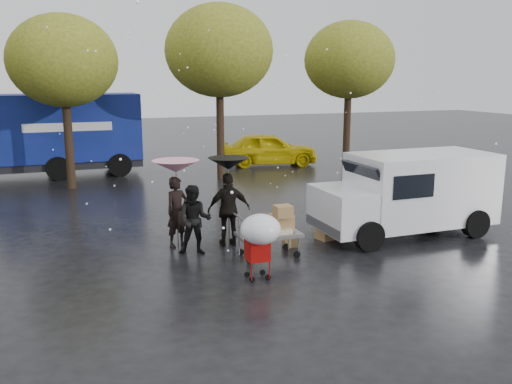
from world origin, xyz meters
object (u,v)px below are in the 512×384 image
object	(u,v)px
person_pink	(177,212)
shopping_cart	(260,233)
blue_truck	(47,136)
person_black	(229,209)
yellow_taxi	(269,149)
vendor_cart	(272,227)
white_van	(409,192)

from	to	relation	value
person_pink	shopping_cart	size ratio (longest dim) A/B	1.22
shopping_cart	blue_truck	bearing A→B (deg)	105.75
person_pink	person_black	xyz separation A→B (m)	(1.25, -0.38, 0.04)
yellow_taxi	person_pink	bearing A→B (deg)	160.97
shopping_cart	person_black	bearing A→B (deg)	86.63
yellow_taxi	blue_truck	bearing A→B (deg)	99.43
shopping_cart	person_pink	bearing A→B (deg)	109.92
vendor_cart	shopping_cart	xyz separation A→B (m)	(-0.85, -1.41, 0.34)
person_black	vendor_cart	size ratio (longest dim) A/B	1.23
blue_truck	shopping_cart	bearing A→B (deg)	-74.25
person_pink	blue_truck	size ratio (longest dim) A/B	0.22
person_black	shopping_cart	xyz separation A→B (m)	(-0.16, -2.63, 0.13)
blue_truck	yellow_taxi	size ratio (longest dim) A/B	1.77
person_black	shopping_cart	bearing A→B (deg)	90.53
person_pink	vendor_cart	world-z (taller)	person_pink
person_black	shopping_cart	size ratio (longest dim) A/B	1.28
shopping_cart	yellow_taxi	xyz separation A→B (m)	(5.81, 14.08, -0.27)
person_black	vendor_cart	xyz separation A→B (m)	(0.69, -1.22, -0.21)
person_black	yellow_taxi	distance (m)	12.77
shopping_cart	white_van	world-z (taller)	white_van
vendor_cart	blue_truck	xyz separation A→B (m)	(-4.99, 13.27, 1.03)
shopping_cart	yellow_taxi	size ratio (longest dim) A/B	0.31
person_pink	white_van	distance (m)	6.26
person_pink	shopping_cart	distance (m)	3.20
person_pink	vendor_cart	xyz separation A→B (m)	(1.94, -1.60, -0.17)
person_pink	person_black	bearing A→B (deg)	-42.66
shopping_cart	yellow_taxi	distance (m)	15.23
white_van	blue_truck	bearing A→B (deg)	125.81
person_pink	white_van	xyz separation A→B (m)	(6.16, -1.09, 0.26)
person_black	yellow_taxi	bearing A→B (deg)	-112.38
white_van	yellow_taxi	distance (m)	12.19
blue_truck	white_van	bearing A→B (deg)	-54.19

